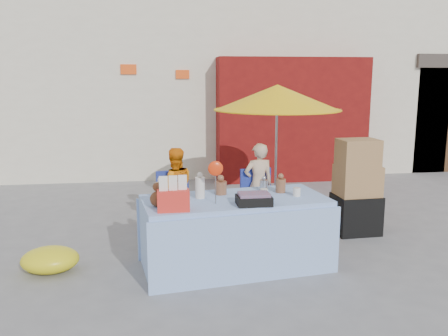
{
  "coord_description": "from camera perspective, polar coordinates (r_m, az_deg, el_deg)",
  "views": [
    {
      "loc": [
        -0.65,
        -5.57,
        2.21
      ],
      "look_at": [
        0.22,
        0.6,
        1.0
      ],
      "focal_mm": 38.0,
      "sensor_mm": 36.0,
      "label": 1
    }
  ],
  "objects": [
    {
      "name": "market_table",
      "position": [
        5.58,
        1.25,
        -7.67
      ],
      "size": [
        2.28,
        1.3,
        1.31
      ],
      "rotation": [
        0.0,
        0.0,
        0.14
      ],
      "color": "#99B7F6",
      "rests_on": "ground"
    },
    {
      "name": "vendor_orange",
      "position": [
        6.98,
        -5.94,
        -2.43
      ],
      "size": [
        0.64,
        0.53,
        1.2
      ],
      "primitive_type": "imported",
      "rotation": [
        0.0,
        0.0,
        3.28
      ],
      "color": "orange",
      "rests_on": "ground"
    },
    {
      "name": "chair_left",
      "position": [
        6.94,
        -5.86,
        -5.44
      ],
      "size": [
        0.54,
        0.53,
        0.85
      ],
      "rotation": [
        0.0,
        0.0,
        0.14
      ],
      "color": "navy",
      "rests_on": "ground"
    },
    {
      "name": "backdrop",
      "position": [
        13.17,
        -3.05,
        14.84
      ],
      "size": [
        14.0,
        8.0,
        7.8
      ],
      "color": "silver",
      "rests_on": "ground"
    },
    {
      "name": "ground",
      "position": [
        6.03,
        -1.34,
        -10.52
      ],
      "size": [
        80.0,
        80.0,
        0.0
      ],
      "primitive_type": "plane",
      "color": "slate",
      "rests_on": "ground"
    },
    {
      "name": "chair_right",
      "position": [
        7.09,
        4.33,
        -5.06
      ],
      "size": [
        0.54,
        0.53,
        0.85
      ],
      "rotation": [
        0.0,
        0.0,
        0.14
      ],
      "color": "navy",
      "rests_on": "ground"
    },
    {
      "name": "vendor_beige",
      "position": [
        7.12,
        4.16,
        -1.94
      ],
      "size": [
        0.49,
        0.36,
        1.24
      ],
      "primitive_type": "imported",
      "rotation": [
        0.0,
        0.0,
        3.28
      ],
      "color": "beige",
      "rests_on": "ground"
    },
    {
      "name": "box_stack",
      "position": [
        6.96,
        15.68,
        -2.6
      ],
      "size": [
        0.64,
        0.53,
        1.36
      ],
      "rotation": [
        0.0,
        0.0,
        0.05
      ],
      "color": "black",
      "rests_on": "ground"
    },
    {
      "name": "tarp_bundle",
      "position": [
        5.87,
        -20.19,
        -10.31
      ],
      "size": [
        0.71,
        0.6,
        0.29
      ],
      "primitive_type": "ellipsoid",
      "rotation": [
        0.0,
        0.0,
        -0.12
      ],
      "color": "yellow",
      "rests_on": "ground"
    },
    {
      "name": "umbrella",
      "position": [
        7.17,
        6.42,
        8.37
      ],
      "size": [
        1.9,
        1.9,
        2.09
      ],
      "color": "gray",
      "rests_on": "ground"
    }
  ]
}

